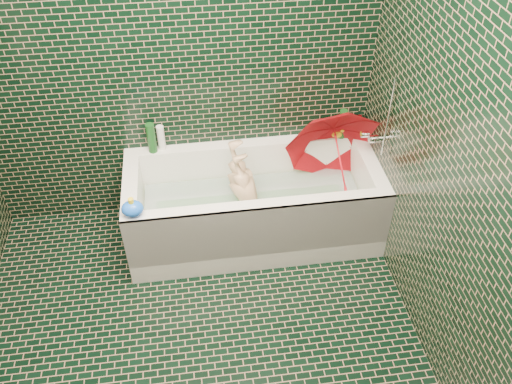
{
  "coord_description": "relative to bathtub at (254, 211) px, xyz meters",
  "views": [
    {
      "loc": [
        0.08,
        -1.72,
        2.78
      ],
      "look_at": [
        0.44,
        0.82,
        0.54
      ],
      "focal_mm": 38.0,
      "sensor_mm": 36.0,
      "label": 1
    }
  ],
  "objects": [
    {
      "name": "bottle_left_tall",
      "position": [
        -0.65,
        0.34,
        0.45
      ],
      "size": [
        0.07,
        0.07,
        0.22
      ],
      "primitive_type": "cylinder",
      "rotation": [
        0.0,
        0.0,
        0.28
      ],
      "color": "#134317",
      "rests_on": "bathtub"
    },
    {
      "name": "floor",
      "position": [
        -0.45,
        -1.01,
        -0.21
      ],
      "size": [
        2.8,
        2.8,
        0.0
      ],
      "primitive_type": "plane",
      "color": "black",
      "rests_on": "ground"
    },
    {
      "name": "bath_toy",
      "position": [
        -0.77,
        -0.3,
        0.4
      ],
      "size": [
        0.14,
        0.12,
        0.13
      ],
      "rotation": [
        0.0,
        0.0,
        0.06
      ],
      "color": "blue",
      "rests_on": "bathtub"
    },
    {
      "name": "soap_bottle_b",
      "position": [
        0.72,
        0.36,
        0.34
      ],
      "size": [
        0.1,
        0.1,
        0.2
      ],
      "primitive_type": "imported",
      "rotation": [
        0.0,
        0.0,
        0.1
      ],
      "color": "#5D1F75",
      "rests_on": "bathtub"
    },
    {
      "name": "wall_right",
      "position": [
        0.85,
        -1.01,
        1.04
      ],
      "size": [
        0.0,
        2.8,
        2.8
      ],
      "primitive_type": "plane",
      "rotation": [
        1.57,
        0.0,
        -1.57
      ],
      "color": "black",
      "rests_on": "floor"
    },
    {
      "name": "soap_bottle_c",
      "position": [
        0.64,
        0.34,
        0.34
      ],
      "size": [
        0.17,
        0.17,
        0.19
      ],
      "primitive_type": "imported",
      "rotation": [
        0.0,
        0.0,
        -0.18
      ],
      "color": "#134317",
      "rests_on": "bathtub"
    },
    {
      "name": "bottle_right_tall",
      "position": [
        0.67,
        0.32,
        0.45
      ],
      "size": [
        0.06,
        0.06,
        0.22
      ],
      "primitive_type": "cylinder",
      "rotation": [
        0.0,
        0.0,
        0.13
      ],
      "color": "#134317",
      "rests_on": "bathtub"
    },
    {
      "name": "bath_mat",
      "position": [
        0.0,
        0.02,
        -0.06
      ],
      "size": [
        1.35,
        0.47,
        0.01
      ],
      "primitive_type": "cube",
      "color": "green",
      "rests_on": "bathtub"
    },
    {
      "name": "soap_bottle_a",
      "position": [
        0.76,
        0.35,
        0.34
      ],
      "size": [
        0.14,
        0.14,
        0.28
      ],
      "primitive_type": "imported",
      "rotation": [
        0.0,
        0.0,
        0.4
      ],
      "color": "white",
      "rests_on": "bathtub"
    },
    {
      "name": "wall_back",
      "position": [
        -0.45,
        0.39,
        1.04
      ],
      "size": [
        2.8,
        0.0,
        2.8
      ],
      "primitive_type": "plane",
      "rotation": [
        1.57,
        0.0,
        0.0
      ],
      "color": "black",
      "rests_on": "floor"
    },
    {
      "name": "water",
      "position": [
        0.0,
        0.02,
        0.09
      ],
      "size": [
        1.48,
        0.53,
        0.0
      ],
      "primitive_type": "cube",
      "color": "silver",
      "rests_on": "bathtub"
    },
    {
      "name": "child",
      "position": [
        -0.03,
        0.02,
        0.1
      ],
      "size": [
        0.88,
        0.31,
        0.35
      ],
      "primitive_type": "imported",
      "rotation": [
        -1.39,
        0.0,
        -1.57
      ],
      "color": "tan",
      "rests_on": "bathtub"
    },
    {
      "name": "rubber_duck",
      "position": [
        0.65,
        0.31,
        0.38
      ],
      "size": [
        0.12,
        0.1,
        0.09
      ],
      "rotation": [
        0.0,
        0.0,
        -0.37
      ],
      "color": "yellow",
      "rests_on": "bathtub"
    },
    {
      "name": "faucet",
      "position": [
        0.81,
        0.01,
        0.56
      ],
      "size": [
        0.18,
        0.19,
        0.55
      ],
      "color": "silver",
      "rests_on": "wall_right"
    },
    {
      "name": "bottle_left_short",
      "position": [
        -0.59,
        0.36,
        0.43
      ],
      "size": [
        0.06,
        0.06,
        0.18
      ],
      "primitive_type": "cylinder",
      "rotation": [
        0.0,
        0.0,
        -0.27
      ],
      "color": "white",
      "rests_on": "bathtub"
    },
    {
      "name": "bottle_right_pump",
      "position": [
        0.8,
        0.34,
        0.43
      ],
      "size": [
        0.06,
        0.06,
        0.18
      ],
      "primitive_type": "cylinder",
      "rotation": [
        0.0,
        0.0,
        0.26
      ],
      "color": "silver",
      "rests_on": "bathtub"
    },
    {
      "name": "umbrella",
      "position": [
        0.59,
        0.04,
        0.35
      ],
      "size": [
        0.87,
        0.92,
        0.95
      ],
      "primitive_type": "imported",
      "rotation": [
        0.33,
        -0.28,
        -0.15
      ],
      "color": "red",
      "rests_on": "bathtub"
    },
    {
      "name": "bathtub",
      "position": [
        0.0,
        0.0,
        0.0
      ],
      "size": [
        1.7,
        0.75,
        0.55
      ],
      "color": "white",
      "rests_on": "floor"
    }
  ]
}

